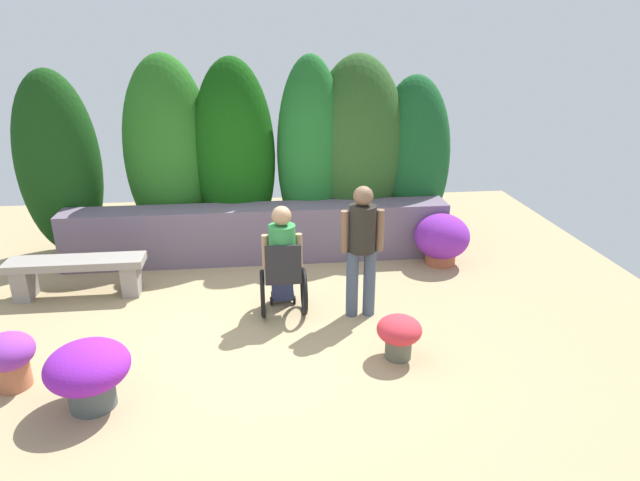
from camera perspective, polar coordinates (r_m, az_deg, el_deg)
ground_plane at (r=6.42m, az=-6.04°, el=-8.39°), size 10.13×10.13×0.00m
stone_retaining_wall at (r=7.98m, az=-6.31°, el=0.74°), size 5.43×0.51×0.80m
hedge_backdrop at (r=8.31m, az=-6.13°, el=8.61°), size 6.36×1.04×2.85m
stone_bench at (r=7.49m, az=-23.76°, el=-2.90°), size 1.65×0.39×0.50m
person_in_wheelchair at (r=6.34m, az=-3.88°, el=-2.43°), size 0.53×0.66×1.33m
person_standing_companion at (r=6.20m, az=4.34°, el=-0.31°), size 0.49×0.30×1.55m
flower_pot_purple_near at (r=5.31m, az=-22.76°, el=-12.30°), size 0.72×0.72×0.61m
flower_pot_terracotta_by_wall at (r=7.99m, az=12.42°, el=0.18°), size 0.77×0.77×0.73m
flower_pot_red_accent at (r=5.69m, az=8.15°, el=-9.48°), size 0.46×0.46×0.45m
flower_pot_small_foreground at (r=5.92m, az=-29.41°, el=-10.42°), size 0.47×0.47×0.54m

